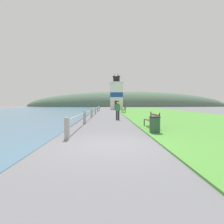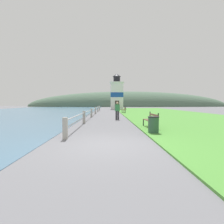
{
  "view_description": "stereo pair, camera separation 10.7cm",
  "coord_description": "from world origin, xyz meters",
  "px_view_note": "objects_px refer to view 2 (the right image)",
  "views": [
    {
      "loc": [
        -0.05,
        -6.13,
        1.5
      ],
      "look_at": [
        0.53,
        16.54,
        0.3
      ],
      "focal_mm": 28.0,
      "sensor_mm": 36.0,
      "label": 1
    },
    {
      "loc": [
        0.06,
        -6.14,
        1.5
      ],
      "look_at": [
        0.53,
        16.54,
        0.3
      ],
      "focal_mm": 28.0,
      "sensor_mm": 36.0,
      "label": 2
    }
  ],
  "objects_px": {
    "lighthouse": "(117,94)",
    "park_bench_near": "(151,119)",
    "park_bench_midway": "(124,109)",
    "trash_bin": "(153,125)",
    "person_strolling": "(117,110)"
  },
  "relations": [
    {
      "from": "park_bench_midway",
      "to": "person_strolling",
      "type": "relative_size",
      "value": 1.19
    },
    {
      "from": "person_strolling",
      "to": "trash_bin",
      "type": "relative_size",
      "value": 1.89
    },
    {
      "from": "lighthouse",
      "to": "person_strolling",
      "type": "xyz_separation_m",
      "value": [
        -1.19,
        -25.89,
        -2.73
      ]
    },
    {
      "from": "person_strolling",
      "to": "lighthouse",
      "type": "bearing_deg",
      "value": -14.85
    },
    {
      "from": "park_bench_near",
      "to": "trash_bin",
      "type": "xyz_separation_m",
      "value": [
        -0.35,
        -1.83,
        -0.11
      ]
    },
    {
      "from": "park_bench_midway",
      "to": "trash_bin",
      "type": "distance_m",
      "value": 17.21
    },
    {
      "from": "park_bench_near",
      "to": "trash_bin",
      "type": "relative_size",
      "value": 2.02
    },
    {
      "from": "person_strolling",
      "to": "trash_bin",
      "type": "bearing_deg",
      "value": 178.85
    },
    {
      "from": "park_bench_near",
      "to": "park_bench_midway",
      "type": "relative_size",
      "value": 0.9
    },
    {
      "from": "lighthouse",
      "to": "trash_bin",
      "type": "distance_m",
      "value": 33.1
    },
    {
      "from": "park_bench_midway",
      "to": "lighthouse",
      "type": "relative_size",
      "value": 0.23
    },
    {
      "from": "lighthouse",
      "to": "park_bench_near",
      "type": "bearing_deg",
      "value": -89.0
    },
    {
      "from": "park_bench_midway",
      "to": "lighthouse",
      "type": "bearing_deg",
      "value": -89.41
    },
    {
      "from": "trash_bin",
      "to": "lighthouse",
      "type": "bearing_deg",
      "value": 90.33
    },
    {
      "from": "park_bench_midway",
      "to": "trash_bin",
      "type": "xyz_separation_m",
      "value": [
        -0.15,
        -17.21,
        -0.12
      ]
    }
  ]
}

